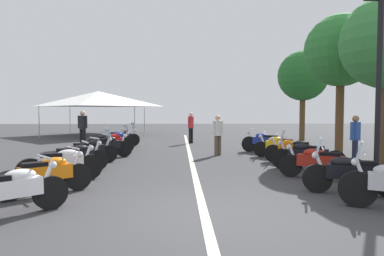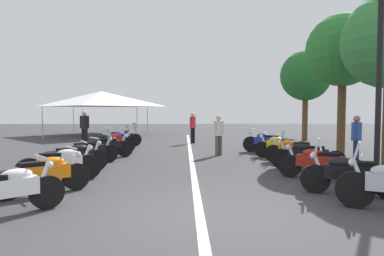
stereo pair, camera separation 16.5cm
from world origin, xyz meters
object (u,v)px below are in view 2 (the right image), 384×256
at_px(roadside_tree_0, 343,51).
at_px(motorcycle_left_row_8, 122,137).
at_px(motorcycle_right_row_1, 349,174).
at_px(bystander_2, 193,125).
at_px(street_lamp_twin_globe, 380,48).
at_px(motorcycle_left_row_1, 45,174).
at_px(motorcycle_right_row_3, 307,155).
at_px(motorcycle_left_row_5, 106,146).
at_px(motorcycle_left_row_4, 90,150).
at_px(motorcycle_right_row_4, 294,150).
at_px(motorcycle_left_row_6, 112,142).
at_px(motorcycle_right_row_6, 266,142).
at_px(motorcycle_right_row_5, 280,146).
at_px(traffic_cone_1, 303,149).
at_px(motorcycle_left_row_2, 60,164).
at_px(bystander_0, 219,132).
at_px(event_tent, 101,99).
at_px(motorcycle_left_row_7, 117,140).
at_px(roadside_tree_1, 306,76).
at_px(motorcycle_right_row_2, 319,163).
at_px(motorcycle_left_row_3, 75,157).
at_px(bystander_3, 85,126).
at_px(bystander_1, 356,136).

bearing_deg(roadside_tree_0, motorcycle_left_row_8, 70.53).
bearing_deg(motorcycle_right_row_1, roadside_tree_0, -93.48).
xyz_separation_m(motorcycle_right_row_1, bystander_2, (11.35, 3.00, 0.53)).
bearing_deg(street_lamp_twin_globe, motorcycle_left_row_1, 99.42).
distance_m(motorcycle_right_row_3, street_lamp_twin_globe, 3.47).
xyz_separation_m(motorcycle_left_row_5, motorcycle_right_row_1, (-5.72, -6.40, 0.01)).
bearing_deg(motorcycle_left_row_4, motorcycle_right_row_4, -32.85).
bearing_deg(motorcycle_left_row_6, motorcycle_right_row_6, -29.83).
bearing_deg(motorcycle_right_row_3, bystander_2, -46.08).
xyz_separation_m(motorcycle_left_row_4, motorcycle_right_row_1, (-4.37, -6.63, 0.01)).
bearing_deg(motorcycle_left_row_6, roadside_tree_0, -34.11).
distance_m(motorcycle_right_row_5, traffic_cone_1, 1.10).
xyz_separation_m(motorcycle_left_row_2, roadside_tree_0, (4.94, -9.43, 3.71)).
bearing_deg(bystander_0, motorcycle_right_row_5, -142.59).
bearing_deg(motorcycle_left_row_1, bystander_0, 15.49).
relative_size(motorcycle_right_row_6, event_tent, 0.28).
distance_m(motorcycle_left_row_7, roadside_tree_1, 11.58).
distance_m(motorcycle_right_row_1, motorcycle_right_row_3, 2.96).
height_order(motorcycle_right_row_2, motorcycle_right_row_5, motorcycle_right_row_2).
xyz_separation_m(motorcycle_left_row_7, motorcycle_right_row_5, (-2.91, -6.74, -0.00)).
xyz_separation_m(motorcycle_left_row_1, motorcycle_right_row_1, (-0.22, -6.43, 0.02)).
xyz_separation_m(motorcycle_left_row_5, motorcycle_right_row_5, (-0.08, -6.58, -0.01)).
height_order(bystander_2, roadside_tree_0, roadside_tree_0).
bearing_deg(bystander_2, roadside_tree_1, 45.78).
xyz_separation_m(motorcycle_left_row_6, motorcycle_right_row_5, (-1.42, -6.65, -0.03)).
height_order(motorcycle_left_row_1, motorcycle_left_row_7, motorcycle_left_row_1).
bearing_deg(bystander_0, roadside_tree_0, -123.93).
relative_size(motorcycle_left_row_3, motorcycle_left_row_7, 1.05).
bearing_deg(motorcycle_left_row_3, bystander_3, 66.04).
height_order(motorcycle_right_row_2, street_lamp_twin_globe, street_lamp_twin_globe).
bearing_deg(motorcycle_right_row_2, motorcycle_right_row_6, -58.69).
xyz_separation_m(motorcycle_right_row_6, bystander_1, (-3.14, -2.20, 0.48)).
height_order(motorcycle_left_row_6, motorcycle_right_row_5, motorcycle_left_row_6).
distance_m(motorcycle_left_row_2, motorcycle_right_row_1, 6.73).
relative_size(motorcycle_left_row_7, motorcycle_right_row_2, 0.85).
relative_size(motorcycle_left_row_3, motorcycle_right_row_3, 0.84).
bearing_deg(motorcycle_right_row_6, motorcycle_right_row_4, 125.13).
xyz_separation_m(motorcycle_left_row_3, roadside_tree_1, (9.97, -10.32, 3.37)).
height_order(motorcycle_left_row_2, motorcycle_left_row_7, motorcycle_left_row_2).
relative_size(motorcycle_left_row_7, motorcycle_right_row_5, 0.85).
bearing_deg(motorcycle_left_row_8, motorcycle_left_row_2, -120.83).
bearing_deg(bystander_1, motorcycle_right_row_4, -173.19).
height_order(motorcycle_left_row_1, motorcycle_left_row_2, motorcycle_left_row_2).
distance_m(bystander_0, event_tent, 13.75).
bearing_deg(event_tent, traffic_cone_1, -137.64).
bearing_deg(motorcycle_right_row_1, event_tent, -41.31).
relative_size(motorcycle_left_row_8, motorcycle_right_row_1, 0.98).
height_order(motorcycle_right_row_2, traffic_cone_1, motorcycle_right_row_2).
relative_size(motorcycle_left_row_7, event_tent, 0.24).
bearing_deg(motorcycle_right_row_2, traffic_cone_1, -73.38).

